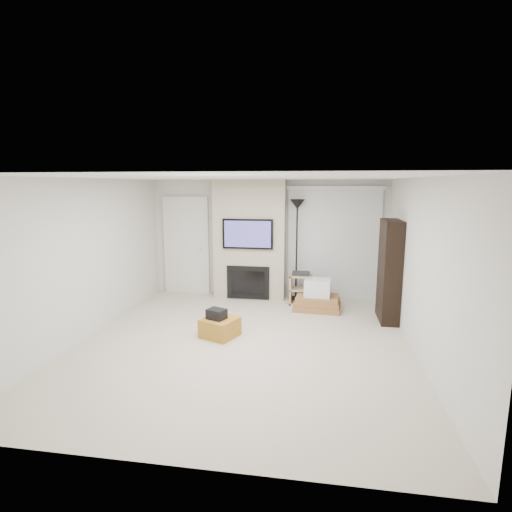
% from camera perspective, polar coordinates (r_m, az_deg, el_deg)
% --- Properties ---
extents(floor, '(5.00, 5.50, 0.00)m').
position_cam_1_polar(floor, '(6.26, -1.76, -12.38)').
color(floor, beige).
rests_on(floor, ground).
extents(ceiling, '(5.00, 5.50, 0.00)m').
position_cam_1_polar(ceiling, '(5.78, -1.90, 11.14)').
color(ceiling, white).
rests_on(ceiling, wall_back).
extents(wall_back, '(5.00, 0.00, 2.50)m').
position_cam_1_polar(wall_back, '(8.58, 1.62, 2.48)').
color(wall_back, silver).
rests_on(wall_back, ground).
extents(wall_front, '(5.00, 0.00, 2.50)m').
position_cam_1_polar(wall_front, '(3.33, -10.88, -10.30)').
color(wall_front, silver).
rests_on(wall_front, ground).
extents(wall_left, '(0.00, 5.50, 2.50)m').
position_cam_1_polar(wall_left, '(6.82, -22.94, -0.36)').
color(wall_left, silver).
rests_on(wall_left, ground).
extents(wall_right, '(0.00, 5.50, 2.50)m').
position_cam_1_polar(wall_right, '(5.96, 22.50, -1.75)').
color(wall_right, silver).
rests_on(wall_right, ground).
extents(hvac_vent, '(0.35, 0.18, 0.01)m').
position_cam_1_polar(hvac_vent, '(6.51, 2.98, 11.01)').
color(hvac_vent, silver).
rests_on(hvac_vent, ceiling).
extents(ottoman, '(0.65, 0.65, 0.30)m').
position_cam_1_polar(ottoman, '(6.50, -5.18, -10.12)').
color(ottoman, '#A47022').
rests_on(ottoman, floor).
extents(black_bag, '(0.34, 0.31, 0.16)m').
position_cam_1_polar(black_bag, '(6.42, -5.65, -8.24)').
color(black_bag, black).
rests_on(black_bag, ottoman).
extents(fireplace_wall, '(1.50, 0.47, 2.50)m').
position_cam_1_polar(fireplace_wall, '(8.42, -0.92, 2.24)').
color(fireplace_wall, '#B7AC92').
rests_on(fireplace_wall, floor).
extents(entry_door, '(1.02, 0.11, 2.14)m').
position_cam_1_polar(entry_door, '(8.98, -9.88, 1.42)').
color(entry_door, silver).
rests_on(entry_door, floor).
extents(vertical_blinds, '(1.98, 0.10, 2.37)m').
position_cam_1_polar(vertical_blinds, '(8.46, 11.03, 2.34)').
color(vertical_blinds, silver).
rests_on(vertical_blinds, floor).
extents(floor_lamp, '(0.31, 0.31, 2.11)m').
position_cam_1_polar(floor_lamp, '(8.22, 5.89, 4.96)').
color(floor_lamp, black).
rests_on(floor_lamp, floor).
extents(av_stand, '(0.45, 0.38, 0.66)m').
position_cam_1_polar(av_stand, '(8.18, 6.40, -4.43)').
color(av_stand, tan).
rests_on(av_stand, floor).
extents(box_stack, '(0.94, 0.74, 0.60)m').
position_cam_1_polar(box_stack, '(7.89, 8.76, -5.93)').
color(box_stack, olive).
rests_on(box_stack, floor).
extents(bookshelf, '(0.30, 0.80, 1.80)m').
position_cam_1_polar(bookshelf, '(7.42, 18.52, -2.03)').
color(bookshelf, black).
rests_on(bookshelf, floor).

